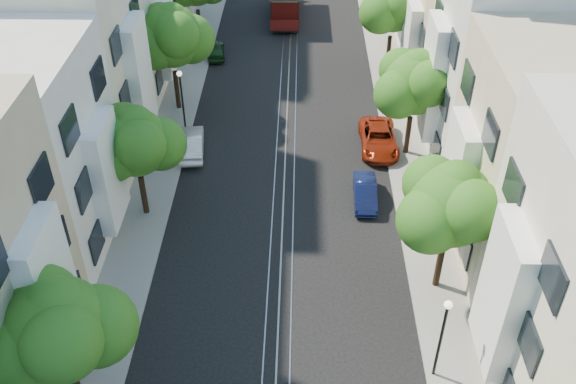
# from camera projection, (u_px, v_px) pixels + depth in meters

# --- Properties ---
(ground) EXTENTS (200.00, 200.00, 0.00)m
(ground) POSITION_uv_depth(u_px,v_px,m) (288.00, 88.00, 44.92)
(ground) COLOR black
(ground) RESTS_ON ground
(sidewalk_east) EXTENTS (2.50, 80.00, 0.12)m
(sidewalk_east) POSITION_uv_depth(u_px,v_px,m) (392.00, 89.00, 44.76)
(sidewalk_east) COLOR gray
(sidewalk_east) RESTS_ON ground
(sidewalk_west) EXTENTS (2.50, 80.00, 0.12)m
(sidewalk_west) POSITION_uv_depth(u_px,v_px,m) (185.00, 87.00, 45.00)
(sidewalk_west) COLOR gray
(sidewalk_west) RESTS_ON ground
(rail_left) EXTENTS (0.06, 80.00, 0.02)m
(rail_left) POSITION_uv_depth(u_px,v_px,m) (280.00, 88.00, 44.92)
(rail_left) COLOR gray
(rail_left) RESTS_ON ground
(rail_slot) EXTENTS (0.06, 80.00, 0.02)m
(rail_slot) POSITION_uv_depth(u_px,v_px,m) (288.00, 88.00, 44.91)
(rail_slot) COLOR gray
(rail_slot) RESTS_ON ground
(rail_right) EXTENTS (0.06, 80.00, 0.02)m
(rail_right) POSITION_uv_depth(u_px,v_px,m) (296.00, 88.00, 44.90)
(rail_right) COLOR gray
(rail_right) RESTS_ON ground
(lane_line) EXTENTS (0.08, 80.00, 0.01)m
(lane_line) POSITION_uv_depth(u_px,v_px,m) (288.00, 88.00, 44.91)
(lane_line) COLOR tan
(lane_line) RESTS_ON ground
(townhouses_east) EXTENTS (7.75, 72.00, 12.00)m
(townhouses_east) POSITION_uv_depth(u_px,v_px,m) (471.00, 19.00, 41.51)
(townhouses_east) COLOR beige
(townhouses_east) RESTS_ON ground
(townhouses_west) EXTENTS (7.75, 72.00, 11.76)m
(townhouses_west) POSITION_uv_depth(u_px,v_px,m) (107.00, 18.00, 41.95)
(townhouses_west) COLOR silver
(townhouses_west) RESTS_ON ground
(tree_e_b) EXTENTS (4.93, 4.08, 6.68)m
(tree_e_b) POSITION_uv_depth(u_px,v_px,m) (452.00, 206.00, 26.81)
(tree_e_b) COLOR black
(tree_e_b) RESTS_ON ground
(tree_e_c) EXTENTS (4.84, 3.99, 6.52)m
(tree_e_c) POSITION_uv_depth(u_px,v_px,m) (416.00, 85.00, 35.63)
(tree_e_c) COLOR black
(tree_e_c) RESTS_ON ground
(tree_e_d) EXTENTS (5.01, 4.16, 6.85)m
(tree_e_d) POSITION_uv_depth(u_px,v_px,m) (394.00, 6.00, 44.21)
(tree_e_d) COLOR black
(tree_e_d) RESTS_ON ground
(tree_w_a) EXTENTS (4.93, 4.08, 6.68)m
(tree_w_a) POSITION_uv_depth(u_px,v_px,m) (60.00, 331.00, 21.48)
(tree_w_a) COLOR black
(tree_w_a) RESTS_ON ground
(tree_w_b) EXTENTS (4.72, 3.87, 6.27)m
(tree_w_b) POSITION_uv_depth(u_px,v_px,m) (136.00, 144.00, 31.22)
(tree_w_b) COLOR black
(tree_w_b) RESTS_ON ground
(tree_w_c) EXTENTS (5.13, 4.28, 7.09)m
(tree_w_c) POSITION_uv_depth(u_px,v_px,m) (172.00, 37.00, 39.55)
(tree_w_c) COLOR black
(tree_w_c) RESTS_ON ground
(lamp_east) EXTENTS (0.32, 0.32, 4.16)m
(lamp_east) POSITION_uv_depth(u_px,v_px,m) (443.00, 328.00, 24.02)
(lamp_east) COLOR black
(lamp_east) RESTS_ON ground
(lamp_west) EXTENTS (0.32, 0.32, 4.16)m
(lamp_west) POSITION_uv_depth(u_px,v_px,m) (181.00, 93.00, 38.52)
(lamp_west) COLOR black
(lamp_west) RESTS_ON ground
(parked_car_e_mid) EXTENTS (1.25, 3.42, 1.12)m
(parked_car_e_mid) POSITION_uv_depth(u_px,v_px,m) (365.00, 193.00, 34.43)
(parked_car_e_mid) COLOR #0B1238
(parked_car_e_mid) RESTS_ON ground
(parked_car_e_far) EXTENTS (2.16, 4.66, 1.29)m
(parked_car_e_far) POSITION_uv_depth(u_px,v_px,m) (379.00, 139.00, 38.53)
(parked_car_e_far) COLOR maroon
(parked_car_e_far) RESTS_ON ground
(parked_car_w_mid) EXTENTS (1.81, 4.05, 1.29)m
(parked_car_w_mid) POSITION_uv_depth(u_px,v_px,m) (191.00, 143.00, 38.12)
(parked_car_w_mid) COLOR silver
(parked_car_w_mid) RESTS_ON ground
(parked_car_w_far) EXTENTS (1.70, 3.40, 1.11)m
(parked_car_w_far) POSITION_uv_depth(u_px,v_px,m) (216.00, 50.00, 48.62)
(parked_car_w_far) COLOR #163817
(parked_car_w_far) RESTS_ON ground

